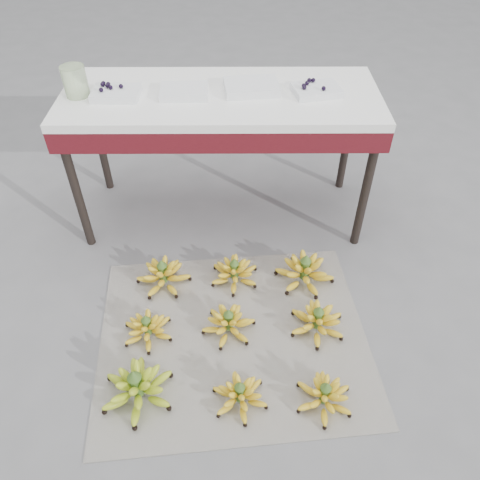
{
  "coord_description": "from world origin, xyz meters",
  "views": [
    {
      "loc": [
        -0.01,
        -1.29,
        1.85
      ],
      "look_at": [
        0.0,
        0.37,
        0.31
      ],
      "focal_mm": 35.0,
      "sensor_mm": 36.0,
      "label": 1
    }
  ],
  "objects_px": {
    "bunch_front_right": "(324,396)",
    "newspaper_mat": "(233,337)",
    "tray_far_left": "(116,93)",
    "glass_jar": "(75,81)",
    "bunch_back_right": "(305,271)",
    "bunch_mid_center": "(229,323)",
    "tray_left": "(184,91)",
    "tray_right": "(251,87)",
    "bunch_mid_left": "(148,328)",
    "bunch_back_center": "(234,272)",
    "tray_far_right": "(316,90)",
    "bunch_back_left": "(163,275)",
    "vendor_table": "(221,109)",
    "bunch_front_center": "(240,395)",
    "bunch_mid_right": "(317,321)",
    "bunch_front_left": "(137,388)"
  },
  "relations": [
    {
      "from": "bunch_back_center",
      "to": "glass_jar",
      "type": "distance_m",
      "value": 1.24
    },
    {
      "from": "bunch_mid_center",
      "to": "bunch_mid_left",
      "type": "bearing_deg",
      "value": -171.76
    },
    {
      "from": "bunch_mid_right",
      "to": "bunch_front_right",
      "type": "bearing_deg",
      "value": -113.92
    },
    {
      "from": "vendor_table",
      "to": "bunch_front_right",
      "type": "bearing_deg",
      "value": -70.76
    },
    {
      "from": "tray_far_left",
      "to": "glass_jar",
      "type": "xyz_separation_m",
      "value": [
        -0.19,
        0.01,
        0.05
      ]
    },
    {
      "from": "bunch_front_center",
      "to": "bunch_mid_left",
      "type": "height_order",
      "value": "same"
    },
    {
      "from": "bunch_mid_right",
      "to": "tray_far_right",
      "type": "height_order",
      "value": "tray_far_right"
    },
    {
      "from": "tray_left",
      "to": "glass_jar",
      "type": "bearing_deg",
      "value": -179.67
    },
    {
      "from": "tray_far_left",
      "to": "tray_right",
      "type": "xyz_separation_m",
      "value": [
        0.68,
        0.06,
        0.0
      ]
    },
    {
      "from": "bunch_mid_right",
      "to": "tray_left",
      "type": "bearing_deg",
      "value": 105.47
    },
    {
      "from": "bunch_front_center",
      "to": "bunch_back_left",
      "type": "xyz_separation_m",
      "value": [
        -0.39,
        0.67,
        0.01
      ]
    },
    {
      "from": "newspaper_mat",
      "to": "bunch_mid_center",
      "type": "bearing_deg",
      "value": 120.98
    },
    {
      "from": "vendor_table",
      "to": "tray_right",
      "type": "distance_m",
      "value": 0.19
    },
    {
      "from": "bunch_mid_center",
      "to": "tray_far_right",
      "type": "relative_size",
      "value": 1.04
    },
    {
      "from": "bunch_front_center",
      "to": "tray_far_right",
      "type": "height_order",
      "value": "tray_far_right"
    },
    {
      "from": "tray_far_right",
      "to": "bunch_back_center",
      "type": "bearing_deg",
      "value": -126.43
    },
    {
      "from": "bunch_back_right",
      "to": "tray_right",
      "type": "relative_size",
      "value": 1.32
    },
    {
      "from": "bunch_front_right",
      "to": "bunch_front_left",
      "type": "bearing_deg",
      "value": 160.89
    },
    {
      "from": "bunch_front_left",
      "to": "bunch_mid_center",
      "type": "height_order",
      "value": "bunch_front_left"
    },
    {
      "from": "bunch_front_right",
      "to": "bunch_mid_center",
      "type": "height_order",
      "value": "bunch_mid_center"
    },
    {
      "from": "bunch_front_right",
      "to": "bunch_back_left",
      "type": "relative_size",
      "value": 1.05
    },
    {
      "from": "bunch_front_center",
      "to": "tray_left",
      "type": "xyz_separation_m",
      "value": [
        -0.27,
        1.24,
        0.74
      ]
    },
    {
      "from": "bunch_mid_center",
      "to": "tray_left",
      "type": "xyz_separation_m",
      "value": [
        -0.22,
        0.87,
        0.74
      ]
    },
    {
      "from": "newspaper_mat",
      "to": "bunch_back_left",
      "type": "relative_size",
      "value": 4.33
    },
    {
      "from": "tray_right",
      "to": "bunch_back_center",
      "type": "bearing_deg",
      "value": -98.63
    },
    {
      "from": "bunch_front_right",
      "to": "tray_far_left",
      "type": "bearing_deg",
      "value": 111.36
    },
    {
      "from": "tray_far_left",
      "to": "glass_jar",
      "type": "distance_m",
      "value": 0.2
    },
    {
      "from": "tray_left",
      "to": "glass_jar",
      "type": "height_order",
      "value": "glass_jar"
    },
    {
      "from": "bunch_back_right",
      "to": "tray_far_right",
      "type": "bearing_deg",
      "value": 65.12
    },
    {
      "from": "bunch_front_left",
      "to": "glass_jar",
      "type": "distance_m",
      "value": 1.49
    },
    {
      "from": "bunch_back_center",
      "to": "tray_far_right",
      "type": "distance_m",
      "value": 1.02
    },
    {
      "from": "newspaper_mat",
      "to": "tray_right",
      "type": "xyz_separation_m",
      "value": [
        0.09,
        0.96,
        0.8
      ]
    },
    {
      "from": "newspaper_mat",
      "to": "bunch_back_right",
      "type": "relative_size",
      "value": 3.24
    },
    {
      "from": "bunch_front_center",
      "to": "bunch_back_center",
      "type": "distance_m",
      "value": 0.69
    },
    {
      "from": "bunch_mid_left",
      "to": "bunch_mid_center",
      "type": "relative_size",
      "value": 1.11
    },
    {
      "from": "bunch_front_center",
      "to": "vendor_table",
      "type": "relative_size",
      "value": 0.19
    },
    {
      "from": "bunch_back_center",
      "to": "bunch_front_center",
      "type": "bearing_deg",
      "value": -102.54
    },
    {
      "from": "tray_left",
      "to": "glass_jar",
      "type": "distance_m",
      "value": 0.53
    },
    {
      "from": "bunch_back_left",
      "to": "tray_far_right",
      "type": "relative_size",
      "value": 1.11
    },
    {
      "from": "bunch_back_left",
      "to": "tray_left",
      "type": "bearing_deg",
      "value": 75.11
    },
    {
      "from": "tray_left",
      "to": "bunch_front_right",
      "type": "bearing_deg",
      "value": -63.44
    },
    {
      "from": "bunch_front_right",
      "to": "newspaper_mat",
      "type": "bearing_deg",
      "value": 121.81
    },
    {
      "from": "bunch_mid_left",
      "to": "bunch_front_center",
      "type": "bearing_deg",
      "value": -56.86
    },
    {
      "from": "tray_far_left",
      "to": "tray_left",
      "type": "bearing_deg",
      "value": 2.71
    },
    {
      "from": "bunch_mid_left",
      "to": "tray_left",
      "type": "relative_size",
      "value": 1.25
    },
    {
      "from": "newspaper_mat",
      "to": "bunch_front_right",
      "type": "distance_m",
      "value": 0.51
    },
    {
      "from": "vendor_table",
      "to": "tray_right",
      "type": "relative_size",
      "value": 5.56
    },
    {
      "from": "bunch_back_right",
      "to": "tray_far_right",
      "type": "height_order",
      "value": "tray_far_right"
    },
    {
      "from": "bunch_back_left",
      "to": "vendor_table",
      "type": "bearing_deg",
      "value": 60.0
    },
    {
      "from": "vendor_table",
      "to": "bunch_back_center",
      "type": "bearing_deg",
      "value": -83.18
    }
  ]
}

